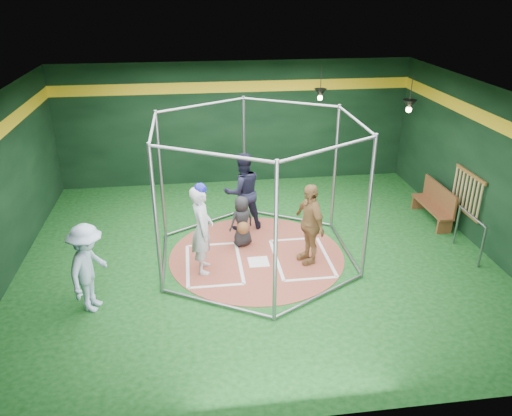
{
  "coord_description": "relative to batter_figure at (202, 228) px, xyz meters",
  "views": [
    {
      "loc": [
        -1.28,
        -9.39,
        5.49
      ],
      "look_at": [
        0.0,
        0.1,
        1.1
      ],
      "focal_mm": 35.0,
      "sensor_mm": 36.0,
      "label": 1
    }
  ],
  "objects": [
    {
      "name": "catcher_figure",
      "position": [
        0.9,
        0.96,
        -0.38
      ],
      "size": [
        0.67,
        0.67,
        1.17
      ],
      "color": "black",
      "rests_on": "clay_disc"
    },
    {
      "name": "bat_rack",
      "position": [
        6.09,
        0.84,
        0.08
      ],
      "size": [
        0.07,
        1.25,
        0.98
      ],
      "color": "brown",
      "rests_on": "room_shell"
    },
    {
      "name": "umpire",
      "position": [
        1.01,
        1.81,
        -0.01
      ],
      "size": [
        1.06,
        0.91,
        1.9
      ],
      "primitive_type": "imported",
      "rotation": [
        0.0,
        0.0,
        3.37
      ],
      "color": "black",
      "rests_on": "clay_disc"
    },
    {
      "name": "batter_figure",
      "position": [
        0.0,
        0.0,
        0.0
      ],
      "size": [
        0.46,
        0.69,
        1.93
      ],
      "color": "silver",
      "rests_on": "clay_disc"
    },
    {
      "name": "pendant_lamp_far",
      "position": [
        5.16,
        2.44,
        1.77
      ],
      "size": [
        0.34,
        0.34,
        0.9
      ],
      "color": "black",
      "rests_on": "room_shell"
    },
    {
      "name": "batting_cage",
      "position": [
        1.16,
        0.44,
        0.53
      ],
      "size": [
        4.05,
        4.67,
        3.0
      ],
      "color": "gray",
      "rests_on": "ground"
    },
    {
      "name": "visitor_leopard",
      "position": [
        2.22,
        0.08,
        -0.08
      ],
      "size": [
        0.7,
        1.11,
        1.75
      ],
      "primitive_type": "imported",
      "rotation": [
        0.0,
        0.0,
        -1.28
      ],
      "color": "tan",
      "rests_on": "clay_disc"
    },
    {
      "name": "batter_box_right",
      "position": [
        2.11,
        0.19,
        -0.95
      ],
      "size": [
        1.17,
        1.77,
        0.01
      ],
      "color": "white",
      "rests_on": "clay_disc"
    },
    {
      "name": "home_plate",
      "position": [
        1.16,
        0.14,
        -0.95
      ],
      "size": [
        0.43,
        0.43,
        0.01
      ],
      "primitive_type": "cube",
      "color": "white",
      "rests_on": "clay_disc"
    },
    {
      "name": "batter_box_left",
      "position": [
        0.21,
        0.19,
        -0.95
      ],
      "size": [
        1.17,
        1.77,
        0.01
      ],
      "color": "white",
      "rests_on": "clay_disc"
    },
    {
      "name": "pendant_lamp_near",
      "position": [
        3.36,
        4.04,
        1.77
      ],
      "size": [
        0.34,
        0.34,
        0.9
      ],
      "color": "black",
      "rests_on": "room_shell"
    },
    {
      "name": "steel_railing",
      "position": [
        5.71,
        -0.12,
        -0.34
      ],
      "size": [
        0.05,
        1.1,
        0.95
      ],
      "color": "slate",
      "rests_on": "ground"
    },
    {
      "name": "bystander_blue",
      "position": [
        -2.04,
        -1.04,
        -0.12
      ],
      "size": [
        0.92,
        1.23,
        1.69
      ],
      "primitive_type": "imported",
      "rotation": [
        0.0,
        0.0,
        1.27
      ],
      "color": "#A8C4DE",
      "rests_on": "ground"
    },
    {
      "name": "clay_disc",
      "position": [
        1.16,
        0.44,
        -0.96
      ],
      "size": [
        3.8,
        3.8,
        0.01
      ],
      "primitive_type": "cylinder",
      "color": "#974837",
      "rests_on": "ground"
    },
    {
      "name": "room_shell",
      "position": [
        1.16,
        0.45,
        0.79
      ],
      "size": [
        10.1,
        9.1,
        3.53
      ],
      "color": "#0D3D12",
      "rests_on": "ground"
    },
    {
      "name": "dugout_bench",
      "position": [
        5.78,
        1.61,
        -0.49
      ],
      "size": [
        0.37,
        1.6,
        0.94
      ],
      "color": "brown",
      "rests_on": "ground"
    }
  ]
}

